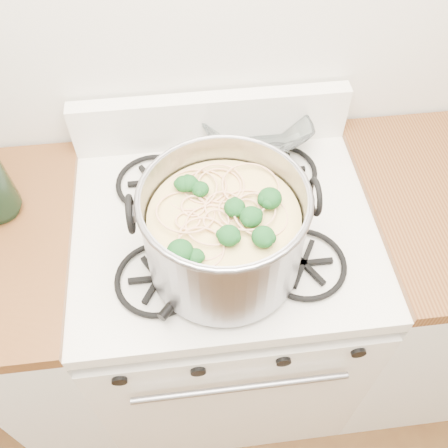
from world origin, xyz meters
TOP-DOWN VIEW (x-y plane):
  - gas_range at (0.00, 1.26)m, footprint 0.76×0.66m
  - counter_left at (-0.51, 1.26)m, footprint 0.25×0.65m
  - stock_pot at (-0.02, 1.14)m, footprint 0.39×0.36m
  - spatula at (-0.00, 1.20)m, footprint 0.42×0.42m
  - glass_bowl at (0.12, 1.54)m, footprint 0.15×0.15m

SIDE VIEW (x-z plane):
  - gas_range at x=0.00m, z-range -0.03..0.90m
  - counter_left at x=-0.51m, z-range 0.00..0.92m
  - spatula at x=0.00m, z-range 0.92..0.95m
  - glass_bowl at x=0.12m, z-range 0.92..0.95m
  - stock_pot at x=-0.02m, z-range 0.91..1.15m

